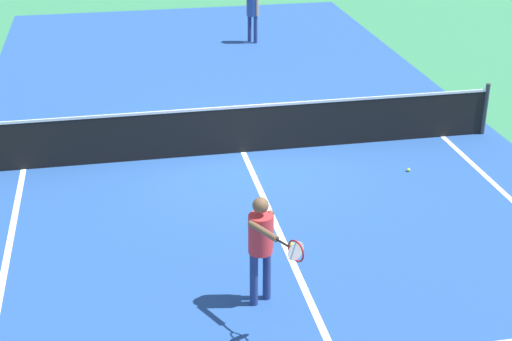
# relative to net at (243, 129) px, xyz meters

# --- Properties ---
(ground_plane) EXTENTS (60.00, 60.00, 0.00)m
(ground_plane) POSITION_rel_net_xyz_m (0.00, 0.00, -0.49)
(ground_plane) COLOR #337F51
(court_surface_inbounds) EXTENTS (10.62, 24.40, 0.00)m
(court_surface_inbounds) POSITION_rel_net_xyz_m (0.00, 0.00, -0.49)
(court_surface_inbounds) COLOR #234C93
(court_surface_inbounds) RESTS_ON ground_plane
(line_center_service) EXTENTS (0.10, 6.40, 0.01)m
(line_center_service) POSITION_rel_net_xyz_m (0.00, -3.20, -0.49)
(line_center_service) COLOR white
(line_center_service) RESTS_ON ground_plane
(net) EXTENTS (10.02, 0.09, 1.07)m
(net) POSITION_rel_net_xyz_m (0.00, 0.00, 0.00)
(net) COLOR #33383D
(net) RESTS_ON ground_plane
(player_near) EXTENTS (0.55, 1.14, 1.56)m
(player_near) POSITION_rel_net_xyz_m (-0.64, -4.97, 0.47)
(player_near) COLOR navy
(player_near) RESTS_ON ground_plane
(player_far) EXTENTS (0.32, 0.34, 1.56)m
(player_far) POSITION_rel_net_xyz_m (1.65, 7.66, 0.45)
(player_far) COLOR navy
(player_far) RESTS_ON ground_plane
(tennis_ball_near_net) EXTENTS (0.07, 0.07, 0.07)m
(tennis_ball_near_net) POSITION_rel_net_xyz_m (2.81, -1.44, -0.46)
(tennis_ball_near_net) COLOR #CCE033
(tennis_ball_near_net) RESTS_ON ground_plane
(tennis_ball_mid_court) EXTENTS (0.07, 0.07, 0.07)m
(tennis_ball_mid_court) POSITION_rel_net_xyz_m (0.09, -3.63, -0.46)
(tennis_ball_mid_court) COLOR #CCE033
(tennis_ball_mid_court) RESTS_ON ground_plane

